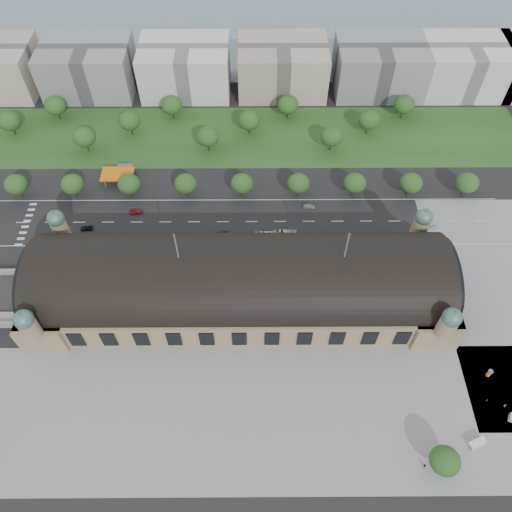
{
  "coord_description": "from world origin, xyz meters",
  "views": [
    {
      "loc": [
        5.19,
        -99.89,
        157.12
      ],
      "look_at": [
        5.76,
        9.23,
        14.0
      ],
      "focal_mm": 35.0,
      "sensor_mm": 36.0,
      "label": 1
    }
  ],
  "objects_px": {
    "parked_car_6": "(197,245)",
    "pedestrian_1": "(487,400)",
    "traffic_car_2": "(87,228)",
    "traffic_car_1": "(60,222)",
    "traffic_car_6": "(430,226)",
    "bus_mid": "(268,236)",
    "traffic_car_5": "(309,206)",
    "pedestrian_4": "(424,466)",
    "advertising_column": "(489,373)",
    "traffic_car_3": "(137,211)",
    "parked_car_2": "(108,245)",
    "parked_car_3": "(74,252)",
    "bus_east": "(286,234)",
    "pedestrian_5": "(505,405)",
    "parked_car_5": "(165,247)",
    "traffic_car_4": "(223,233)",
    "parked_car_4": "(123,245)",
    "parked_car_1": "(123,247)",
    "parked_car_0": "(53,254)",
    "van_south": "(476,444)",
    "petrol_station": "(122,172)",
    "bus_west": "(199,240)"
  },
  "relations": [
    {
      "from": "pedestrian_1",
      "to": "pedestrian_5",
      "type": "bearing_deg",
      "value": -56.3
    },
    {
      "from": "pedestrian_4",
      "to": "traffic_car_5",
      "type": "bearing_deg",
      "value": -117.44
    },
    {
      "from": "bus_west",
      "to": "traffic_car_2",
      "type": "bearing_deg",
      "value": 86.25
    },
    {
      "from": "traffic_car_2",
      "to": "traffic_car_1",
      "type": "bearing_deg",
      "value": -109.08
    },
    {
      "from": "parked_car_5",
      "to": "traffic_car_4",
      "type": "bearing_deg",
      "value": 69.5
    },
    {
      "from": "traffic_car_4",
      "to": "pedestrian_4",
      "type": "xyz_separation_m",
      "value": [
        63.18,
        -91.26,
        0.06
      ]
    },
    {
      "from": "parked_car_3",
      "to": "bus_east",
      "type": "xyz_separation_m",
      "value": [
        84.79,
        8.21,
        0.79
      ]
    },
    {
      "from": "traffic_car_2",
      "to": "traffic_car_4",
      "type": "xyz_separation_m",
      "value": [
        56.5,
        -2.82,
        0.1
      ]
    },
    {
      "from": "petrol_station",
      "to": "traffic_car_5",
      "type": "bearing_deg",
      "value": -13.27
    },
    {
      "from": "advertising_column",
      "to": "pedestrian_1",
      "type": "bearing_deg",
      "value": -109.15
    },
    {
      "from": "traffic_car_2",
      "to": "parked_car_2",
      "type": "height_order",
      "value": "parked_car_2"
    },
    {
      "from": "traffic_car_6",
      "to": "parked_car_6",
      "type": "height_order",
      "value": "parked_car_6"
    },
    {
      "from": "traffic_car_5",
      "to": "bus_mid",
      "type": "distance_m",
      "value": 24.48
    },
    {
      "from": "traffic_car_5",
      "to": "parked_car_2",
      "type": "height_order",
      "value": "traffic_car_5"
    },
    {
      "from": "parked_car_6",
      "to": "pedestrian_5",
      "type": "xyz_separation_m",
      "value": [
        103.54,
        -66.49,
        0.04
      ]
    },
    {
      "from": "traffic_car_3",
      "to": "parked_car_6",
      "type": "distance_m",
      "value": 32.35
    },
    {
      "from": "traffic_car_6",
      "to": "bus_mid",
      "type": "bearing_deg",
      "value": -87.49
    },
    {
      "from": "pedestrian_5",
      "to": "parked_car_4",
      "type": "bearing_deg",
      "value": -107.64
    },
    {
      "from": "traffic_car_1",
      "to": "parked_car_4",
      "type": "xyz_separation_m",
      "value": [
        28.13,
        -12.27,
        0.0
      ]
    },
    {
      "from": "parked_car_1",
      "to": "bus_east",
      "type": "height_order",
      "value": "bus_east"
    },
    {
      "from": "bus_east",
      "to": "traffic_car_5",
      "type": "bearing_deg",
      "value": -30.44
    },
    {
      "from": "bus_mid",
      "to": "pedestrian_4",
      "type": "distance_m",
      "value": 99.71
    },
    {
      "from": "van_south",
      "to": "pedestrian_1",
      "type": "distance_m",
      "value": 15.56
    },
    {
      "from": "parked_car_0",
      "to": "parked_car_6",
      "type": "height_order",
      "value": "parked_car_6"
    },
    {
      "from": "parked_car_5",
      "to": "advertising_column",
      "type": "distance_m",
      "value": 126.38
    },
    {
      "from": "advertising_column",
      "to": "pedestrian_5",
      "type": "height_order",
      "value": "advertising_column"
    },
    {
      "from": "traffic_car_3",
      "to": "parked_car_3",
      "type": "height_order",
      "value": "traffic_car_3"
    },
    {
      "from": "traffic_car_6",
      "to": "parked_car_6",
      "type": "distance_m",
      "value": 96.5
    },
    {
      "from": "traffic_car_5",
      "to": "pedestrian_4",
      "type": "bearing_deg",
      "value": -161.71
    },
    {
      "from": "van_south",
      "to": "parked_car_6",
      "type": "bearing_deg",
      "value": 117.34
    },
    {
      "from": "traffic_car_4",
      "to": "bus_east",
      "type": "relative_size",
      "value": 0.46
    },
    {
      "from": "parked_car_1",
      "to": "pedestrian_1",
      "type": "height_order",
      "value": "pedestrian_1"
    },
    {
      "from": "traffic_car_1",
      "to": "pedestrian_5",
      "type": "distance_m",
      "value": 179.34
    },
    {
      "from": "traffic_car_4",
      "to": "van_south",
      "type": "height_order",
      "value": "van_south"
    },
    {
      "from": "parked_car_3",
      "to": "parked_car_6",
      "type": "distance_m",
      "value": 48.68
    },
    {
      "from": "parked_car_0",
      "to": "parked_car_6",
      "type": "relative_size",
      "value": 0.78
    },
    {
      "from": "traffic_car_4",
      "to": "parked_car_3",
      "type": "height_order",
      "value": "traffic_car_4"
    },
    {
      "from": "traffic_car_3",
      "to": "parked_car_2",
      "type": "xyz_separation_m",
      "value": [
        -8.9,
        -18.3,
        -0.07
      ]
    },
    {
      "from": "petrol_station",
      "to": "pedestrian_5",
      "type": "height_order",
      "value": "petrol_station"
    },
    {
      "from": "parked_car_5",
      "to": "van_south",
      "type": "xyz_separation_m",
      "value": [
        103.39,
        -77.57,
        0.46
      ]
    },
    {
      "from": "traffic_car_3",
      "to": "pedestrian_5",
      "type": "relative_size",
      "value": 3.33
    },
    {
      "from": "parked_car_0",
      "to": "parked_car_2",
      "type": "bearing_deg",
      "value": 75.33
    },
    {
      "from": "pedestrian_4",
      "to": "traffic_car_6",
      "type": "bearing_deg",
      "value": -145.1
    },
    {
      "from": "parked_car_5",
      "to": "bus_west",
      "type": "relative_size",
      "value": 0.36
    },
    {
      "from": "traffic_car_3",
      "to": "parked_car_0",
      "type": "bearing_deg",
      "value": 120.66
    },
    {
      "from": "advertising_column",
      "to": "bus_east",
      "type": "bearing_deg",
      "value": 136.85
    },
    {
      "from": "traffic_car_5",
      "to": "bus_east",
      "type": "height_order",
      "value": "bus_east"
    },
    {
      "from": "parked_car_6",
      "to": "pedestrian_1",
      "type": "distance_m",
      "value": 117.59
    },
    {
      "from": "parked_car_5",
      "to": "pedestrian_5",
      "type": "bearing_deg",
      "value": 22.45
    },
    {
      "from": "traffic_car_4",
      "to": "van_south",
      "type": "distance_m",
      "value": 116.88
    }
  ]
}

